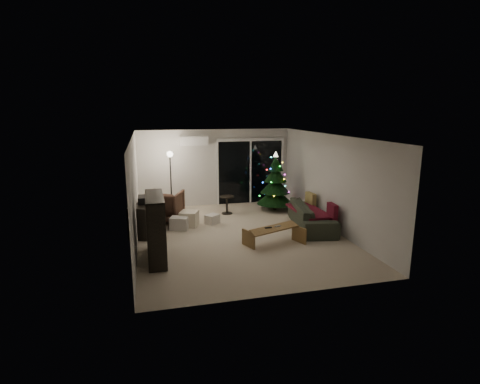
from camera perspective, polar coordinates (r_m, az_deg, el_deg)
The scene contains 18 objects.
room at distance 10.84m, azimuth 0.28°, elevation 1.24°, with size 6.50×7.51×2.60m.
bookshelf at distance 8.08m, azimuth -13.92°, elevation -5.42°, with size 0.35×1.39×1.39m, color black, non-canonical shape.
media_cabinet at distance 9.93m, azimuth -13.94°, elevation -3.84°, with size 0.48×1.29×0.80m, color black.
stereo at distance 9.81m, azimuth -14.09°, elevation -1.10°, with size 0.41×0.48×0.17m, color black.
armchair at distance 10.86m, azimuth -11.41°, elevation -2.12°, with size 0.94×0.97×0.88m, color #432E23.
ottoman at distance 10.36m, azimuth -7.74°, elevation -4.03°, with size 0.45×0.45×0.41m, color beige.
cardboard_box_a at distance 10.13m, azimuth -9.23°, elevation -4.70°, with size 0.46×0.35×0.33m, color white.
cardboard_box_b at distance 10.51m, azimuth -4.23°, elevation -4.14°, with size 0.37×0.28×0.26m, color white.
side_table at distance 11.43m, azimuth -2.01°, elevation -1.98°, with size 0.44×0.44×0.55m, color black.
floor_lamp at distance 11.49m, azimuth -10.47°, elevation 1.25°, with size 0.30×0.30×1.86m, color black.
sofa at distance 10.27m, azimuth 10.88°, elevation -3.58°, with size 2.23×0.87×0.65m, color #414738.
sofa_throw at distance 10.19m, azimuth 10.41°, elevation -2.84°, with size 0.70×1.61×0.05m, color #431216.
cushion_a at distance 10.88m, azimuth 10.70°, elevation -1.24°, with size 0.13×0.43×0.43m, color tan.
cushion_b at distance 9.75m, azimuth 13.88°, elevation -2.98°, with size 0.13×0.43×0.43m, color #431216.
coffee_table at distance 8.91m, azimuth 5.23°, elevation -6.70°, with size 1.32×0.46×0.42m, color brown, non-canonical shape.
remote_a at distance 8.79m, azimuth 4.34°, elevation -5.43°, with size 0.17×0.05×0.02m, color black.
remote_b at distance 8.92m, azimuth 5.76°, elevation -5.21°, with size 0.15×0.04×0.02m, color slate.
christmas_tree at distance 11.77m, azimuth 5.41°, elevation 1.65°, with size 1.15×1.15×1.86m, color black.
Camera 1 is at (-2.20, -8.81, 3.12)m, focal length 28.00 mm.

